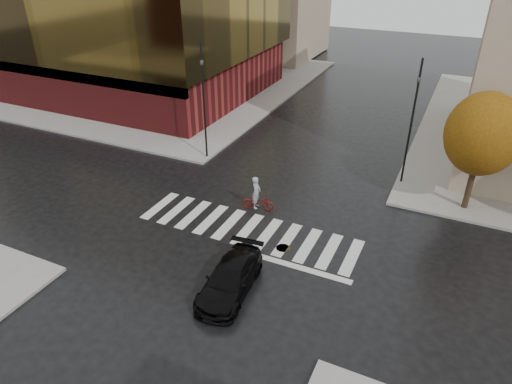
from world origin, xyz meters
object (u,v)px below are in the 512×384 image
Objects in this scene: cyclist at (257,199)px; traffic_light_ne at (413,115)px; traffic_light_nw at (203,95)px; fire_hydrant at (181,131)px; sedan at (230,279)px.

cyclist is 10.04m from traffic_light_ne.
traffic_light_nw is (-5.92, 4.55, 3.77)m from cyclist.
cyclist is 8.36m from traffic_light_nw.
traffic_light_nw is 5.75m from fire_hydrant.
fire_hydrant is at bearing 124.55° from sedan.
cyclist is at bearing 99.57° from sedan.
cyclist is 0.27× the size of traffic_light_nw.
traffic_light_ne is at bearing -1.05° from fire_hydrant.
cyclist is at bearing 61.42° from traffic_light_nw.
traffic_light_nw is (-7.69, 11.05, 3.80)m from sedan.
traffic_light_nw reaches higher than cyclist.
fire_hydrant is (-3.56, 2.25, -3.91)m from traffic_light_nw.
sedan reaches higher than fire_hydrant.
traffic_light_nw reaches higher than traffic_light_ne.
traffic_light_nw is at bearing 42.00° from cyclist.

